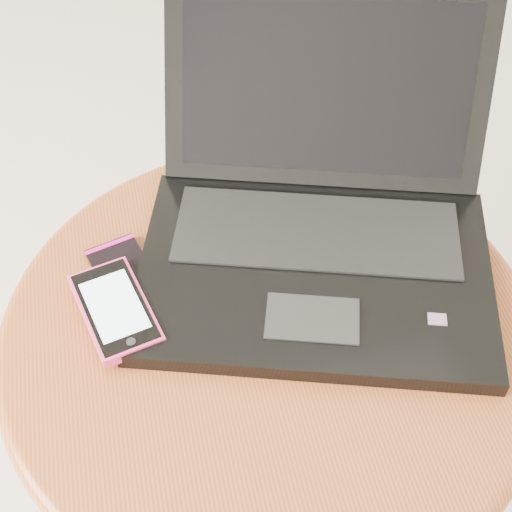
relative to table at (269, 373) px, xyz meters
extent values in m
plane|color=beige|center=(-0.09, 0.10, -0.35)|extent=(4.00, 4.00, 0.00)
cylinder|color=#582A12|center=(0.00, 0.00, -0.33)|extent=(0.32, 0.32, 0.03)
cylinder|color=#582A12|center=(0.00, 0.00, -0.13)|extent=(0.09, 0.09, 0.39)
cylinder|color=brown|center=(0.00, 0.00, 0.08)|extent=(0.53, 0.53, 0.03)
torus|color=brown|center=(0.00, 0.00, 0.08)|extent=(0.55, 0.55, 0.03)
cube|color=black|center=(0.06, 0.05, 0.10)|extent=(0.43, 0.35, 0.02)
cube|color=black|center=(0.07, 0.09, 0.11)|extent=(0.33, 0.20, 0.00)
cube|color=black|center=(0.04, -0.02, 0.11)|extent=(0.10, 0.08, 0.00)
cube|color=red|center=(0.16, -0.05, 0.11)|extent=(0.02, 0.02, 0.00)
cube|color=black|center=(0.11, 0.21, 0.21)|extent=(0.37, 0.21, 0.21)
cube|color=black|center=(0.11, 0.21, 0.22)|extent=(0.33, 0.17, 0.17)
cube|color=black|center=(-0.14, 0.09, 0.10)|extent=(0.08, 0.12, 0.01)
cube|color=#BA177E|center=(-0.15, 0.13, 0.10)|extent=(0.05, 0.02, 0.00)
cube|color=#DC346A|center=(-0.15, 0.04, 0.11)|extent=(0.09, 0.13, 0.01)
cube|color=black|center=(-0.15, 0.04, 0.12)|extent=(0.08, 0.12, 0.00)
cube|color=#CDF0FA|center=(-0.15, 0.04, 0.12)|extent=(0.07, 0.09, 0.00)
cylinder|color=black|center=(-0.14, -0.01, 0.12)|extent=(0.01, 0.01, 0.00)
camera|label=1|loc=(-0.11, -0.45, 0.72)|focal=53.52mm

